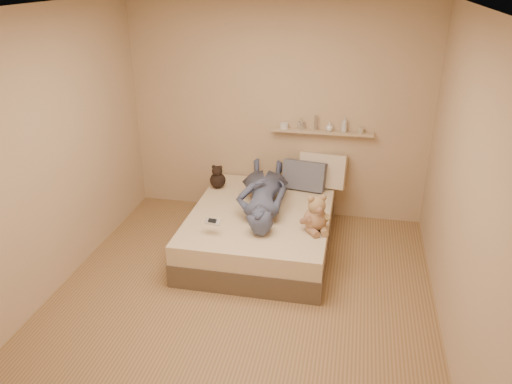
% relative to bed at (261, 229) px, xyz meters
% --- Properties ---
extents(room, '(3.80, 3.80, 3.80)m').
position_rel_bed_xyz_m(room, '(0.00, -0.93, 1.08)').
color(room, '#96754D').
rests_on(room, ground).
extents(bed, '(1.50, 1.90, 0.45)m').
position_rel_bed_xyz_m(bed, '(0.00, 0.00, 0.00)').
color(bed, brown).
rests_on(bed, floor).
extents(game_console, '(0.16, 0.08, 0.05)m').
position_rel_bed_xyz_m(game_console, '(-0.37, -0.60, 0.37)').
color(game_console, silver).
rests_on(game_console, bed).
extents(teddy_bear, '(0.31, 0.32, 0.39)m').
position_rel_bed_xyz_m(teddy_bear, '(0.62, -0.32, 0.39)').
color(teddy_bear, tan).
rests_on(teddy_bear, bed).
extents(dark_plush, '(0.19, 0.19, 0.29)m').
position_rel_bed_xyz_m(dark_plush, '(-0.63, 0.51, 0.35)').
color(dark_plush, black).
rests_on(dark_plush, bed).
extents(pillow_cream, '(0.58, 0.31, 0.43)m').
position_rel_bed_xyz_m(pillow_cream, '(0.59, 0.83, 0.43)').
color(pillow_cream, beige).
rests_on(pillow_cream, bed).
extents(pillow_grey, '(0.53, 0.30, 0.36)m').
position_rel_bed_xyz_m(pillow_grey, '(0.38, 0.69, 0.40)').
color(pillow_grey, slate).
rests_on(pillow_grey, bed).
extents(person, '(0.73, 1.55, 0.36)m').
position_rel_bed_xyz_m(person, '(-0.00, 0.12, 0.40)').
color(person, '#464C6E').
rests_on(person, bed).
extents(wall_shelf, '(1.20, 0.12, 0.03)m').
position_rel_bed_xyz_m(wall_shelf, '(0.55, 0.91, 0.88)').
color(wall_shelf, tan).
rests_on(wall_shelf, wall_back).
extents(shelf_bottles, '(0.98, 0.12, 0.18)m').
position_rel_bed_xyz_m(shelf_bottles, '(0.54, 0.91, 0.95)').
color(shelf_bottles, silver).
rests_on(shelf_bottles, wall_shelf).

